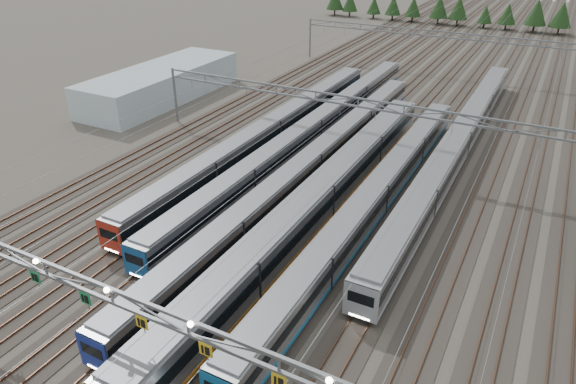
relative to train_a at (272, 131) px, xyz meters
The scene contains 13 objects.
ground 40.41m from the train_a, 73.82° to the right, with size 400.00×400.00×0.00m, color #47423A.
track_bed 62.26m from the train_a, 79.59° to the left, with size 54.00×260.00×5.42m.
train_a is the anchor object (origin of this frame).
train_b 5.44m from the train_a, 34.20° to the left, with size 2.61×67.35×3.39m.
train_c 11.28m from the train_a, 37.05° to the right, with size 2.57×65.18×3.33m.
train_d 19.67m from the train_a, 46.65° to the right, with size 3.11×56.33×4.05m.
train_e 20.94m from the train_a, 30.75° to the right, with size 2.64×55.05×3.43m.
train_f 23.63m from the train_a, 17.76° to the left, with size 2.77×67.83×3.61m.
gantry_near 40.78m from the train_a, 73.93° to the right, with size 56.36×0.61×8.08m.
gantry_mid 12.13m from the train_a, ahead, with size 56.36×0.36×8.00m.
gantry_far 47.79m from the train_a, 76.32° to the left, with size 56.36×0.36×8.00m.
west_shed 27.41m from the train_a, 161.06° to the left, with size 10.00×30.00×5.06m, color #A8BFC9.
treeline 97.74m from the train_a, 87.62° to the left, with size 81.20×5.60×7.02m.
Camera 1 is at (20.16, -15.95, 26.88)m, focal length 32.00 mm.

